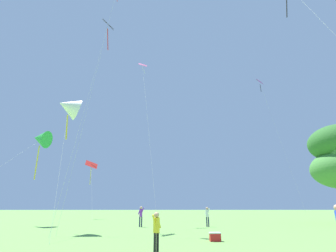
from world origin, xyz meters
TOP-DOWN VIEW (x-y plane):
  - kite_purple_streamer at (20.67, 40.96)m, footprint 3.72×5.50m
  - kite_red_high at (-13.33, 35.65)m, footprint 3.68×7.26m
  - kite_pink_low at (-3.73, 20.81)m, footprint 2.96×9.98m
  - kite_green_small at (-14.79, 20.14)m, footprint 4.11×10.51m
  - kite_white_distant at (-9.32, 13.15)m, footprint 3.88×7.42m
  - kite_black_large at (-7.64, 16.57)m, footprint 1.41×8.28m
  - person_near_tree at (-3.22, 17.89)m, footprint 0.58×0.24m
  - person_child_small at (3.00, 17.88)m, footprint 0.51×0.38m
  - person_in_red_shirt at (-1.55, 4.25)m, footprint 0.39×0.40m
  - picnic_cooler at (1.50, 7.84)m, footprint 0.60×0.40m

SIDE VIEW (x-z plane):
  - picnic_cooler at x=1.50m, z-range 0.00..0.44m
  - person_in_red_shirt at x=-1.55m, z-range 0.15..1.66m
  - person_child_small at x=3.00m, z-range 0.18..1.92m
  - person_near_tree at x=-3.22m, z-range 0.18..1.98m
  - kite_red_high at x=-13.33m, z-range 3.31..12.84m
  - kite_green_small at x=-14.79m, z-range 3.90..13.94m
  - kite_white_distant at x=-9.32m, z-range 4.38..15.31m
  - kite_pink_low at x=-3.73m, z-range 7.93..27.93m
  - kite_black_large at x=-7.64m, z-range 9.22..31.90m
  - kite_purple_streamer at x=20.67m, z-range 12.51..41.79m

